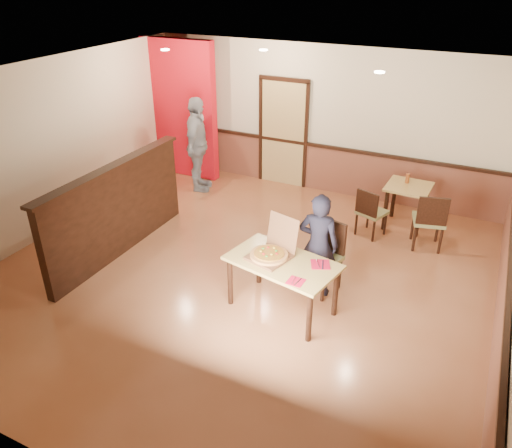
{
  "coord_description": "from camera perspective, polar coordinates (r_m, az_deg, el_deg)",
  "views": [
    {
      "loc": [
        2.91,
        -5.43,
        4.12
      ],
      "look_at": [
        0.27,
        0.0,
        0.91
      ],
      "focal_mm": 35.0,
      "sensor_mm": 36.0,
      "label": 1
    }
  ],
  "objects": [
    {
      "name": "side_chair_left",
      "position": [
        8.42,
        12.92,
        1.46
      ],
      "size": [
        0.53,
        0.53,
        0.84
      ],
      "rotation": [
        0.0,
        0.0,
        2.8
      ],
      "color": "olive",
      "rests_on": "floor"
    },
    {
      "name": "passerby",
      "position": [
        9.88,
        -6.71,
        8.96
      ],
      "size": [
        0.77,
        1.18,
        1.86
      ],
      "primitive_type": "imported",
      "rotation": [
        0.0,
        0.0,
        1.89
      ],
      "color": "gray",
      "rests_on": "floor"
    },
    {
      "name": "wall_left",
      "position": [
        8.83,
        -22.84,
        7.83
      ],
      "size": [
        0.0,
        7.0,
        7.0
      ],
      "primitive_type": "plane",
      "rotation": [
        1.57,
        0.0,
        1.57
      ],
      "color": "beige",
      "rests_on": "floor"
    },
    {
      "name": "floor",
      "position": [
        7.41,
        -1.92,
        -5.81
      ],
      "size": [
        7.0,
        7.0,
        0.0
      ],
      "primitive_type": "plane",
      "color": "#AD6943",
      "rests_on": "ground"
    },
    {
      "name": "back_door",
      "position": [
        10.11,
        3.13,
        10.27
      ],
      "size": [
        0.9,
        0.06,
        2.1
      ],
      "primitive_type": "cube",
      "color": "tan",
      "rests_on": "wall_back"
    },
    {
      "name": "pizza",
      "position": [
        6.36,
        1.49,
        -3.55
      ],
      "size": [
        0.64,
        0.64,
        0.03
      ],
      "primitive_type": "cylinder",
      "rotation": [
        0.0,
        0.0,
        -0.4
      ],
      "color": "#C98B49",
      "rests_on": "pizza_box"
    },
    {
      "name": "wall_back",
      "position": [
        9.78,
        7.69,
        11.58
      ],
      "size": [
        7.0,
        0.0,
        7.0
      ],
      "primitive_type": "plane",
      "rotation": [
        1.57,
        0.0,
        0.0
      ],
      "color": "beige",
      "rests_on": "floor"
    },
    {
      "name": "booth_partition",
      "position": [
        7.93,
        -15.61,
        1.62
      ],
      "size": [
        0.2,
        3.1,
        1.44
      ],
      "color": "black",
      "rests_on": "floor"
    },
    {
      "name": "spot_a",
      "position": [
        9.01,
        -10.35,
        19.01
      ],
      "size": [
        0.14,
        0.14,
        0.02
      ],
      "primitive_type": "cylinder",
      "color": "#FFE0B2",
      "rests_on": "ceiling"
    },
    {
      "name": "chair_rail_right",
      "position": [
        6.33,
        26.99,
        -5.86
      ],
      "size": [
        0.06,
        7.0,
        0.06
      ],
      "primitive_type": "cube",
      "color": "black",
      "rests_on": "wall_right"
    },
    {
      "name": "spot_c",
      "position": [
        7.22,
        13.94,
        16.5
      ],
      "size": [
        0.14,
        0.14,
        0.02
      ],
      "primitive_type": "cylinder",
      "color": "#FFE0B2",
      "rests_on": "ceiling"
    },
    {
      "name": "red_accent_panel",
      "position": [
        10.59,
        -8.61,
        12.8
      ],
      "size": [
        1.6,
        0.2,
        2.78
      ],
      "primitive_type": "cube",
      "color": "red",
      "rests_on": "floor"
    },
    {
      "name": "diner",
      "position": [
        6.72,
        7.12,
        -2.41
      ],
      "size": [
        0.59,
        0.42,
        1.49
      ],
      "primitive_type": "imported",
      "rotation": [
        0.0,
        0.0,
        3.27
      ],
      "color": "black",
      "rests_on": "floor"
    },
    {
      "name": "ceiling",
      "position": [
        6.3,
        -2.34,
        15.86
      ],
      "size": [
        7.0,
        7.0,
        0.0
      ],
      "primitive_type": "plane",
      "rotation": [
        3.14,
        0.0,
        0.0
      ],
      "color": "black",
      "rests_on": "wall_back"
    },
    {
      "name": "spot_b",
      "position": [
        8.86,
        0.86,
        19.28
      ],
      "size": [
        0.14,
        0.14,
        0.02
      ],
      "primitive_type": "cylinder",
      "color": "#FFE0B2",
      "rests_on": "ceiling"
    },
    {
      "name": "chair_rail_back",
      "position": [
        9.88,
        7.41,
        8.84
      ],
      "size": [
        7.0,
        0.06,
        0.06
      ],
      "primitive_type": "cube",
      "color": "black",
      "rests_on": "wall_back"
    },
    {
      "name": "pizza_box",
      "position": [
        6.39,
        1.79,
        -3.27
      ],
      "size": [
        0.6,
        0.66,
        0.5
      ],
      "rotation": [
        0.0,
        0.0,
        -0.26
      ],
      "color": "brown",
      "rests_on": "main_table"
    },
    {
      "name": "napkin_near",
      "position": [
        5.97,
        4.56,
        -6.56
      ],
      "size": [
        0.2,
        0.2,
        0.01
      ],
      "rotation": [
        0.0,
        0.0,
        -0.04
      ],
      "color": "red",
      "rests_on": "main_table"
    },
    {
      "name": "wainscot_right",
      "position": [
        6.58,
        26.28,
        -9.31
      ],
      "size": [
        0.04,
        7.0,
        0.9
      ],
      "primitive_type": "cube",
      "color": "brown",
      "rests_on": "floor"
    },
    {
      "name": "condiment",
      "position": [
        8.85,
        16.93,
        5.02
      ],
      "size": [
        0.07,
        0.07,
        0.16
      ],
      "primitive_type": "cylinder",
      "color": "brown",
      "rests_on": "side_table"
    },
    {
      "name": "side_table",
      "position": [
        8.84,
        16.93,
        3.16
      ],
      "size": [
        0.74,
        0.74,
        0.77
      ],
      "rotation": [
        0.0,
        0.0,
        -0.04
      ],
      "color": "tan",
      "rests_on": "floor"
    },
    {
      "name": "diner_chair",
      "position": [
        6.93,
        7.72,
        -3.32
      ],
      "size": [
        0.61,
        0.61,
        1.0
      ],
      "rotation": [
        0.0,
        0.0,
        -0.27
      ],
      "color": "olive",
      "rests_on": "floor"
    },
    {
      "name": "main_table",
      "position": [
        6.39,
        3.05,
        -5.09
      ],
      "size": [
        1.52,
        1.06,
        0.75
      ],
      "rotation": [
        0.0,
        0.0,
        -0.2
      ],
      "color": "tan",
      "rests_on": "floor"
    },
    {
      "name": "side_chair_right",
      "position": [
        8.27,
        19.23,
        0.52
      ],
      "size": [
        0.58,
        0.58,
        0.96
      ],
      "rotation": [
        0.0,
        0.0,
        3.39
      ],
      "color": "olive",
      "rests_on": "floor"
    },
    {
      "name": "wainscot_back",
      "position": [
        10.06,
        7.29,
        6.35
      ],
      "size": [
        7.0,
        0.04,
        0.9
      ],
      "primitive_type": "cube",
      "color": "brown",
      "rests_on": "floor"
    },
    {
      "name": "napkin_far",
      "position": [
        6.31,
        7.36,
        -4.6
      ],
      "size": [
        0.31,
        0.31,
        0.01
      ],
      "rotation": [
        0.0,
        0.0,
        0.42
      ],
      "color": "red",
      "rests_on": "main_table"
    }
  ]
}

